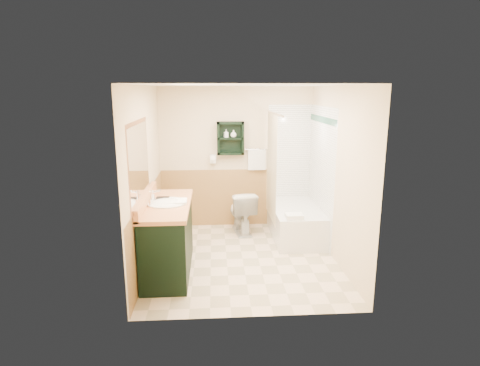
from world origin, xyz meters
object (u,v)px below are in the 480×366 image
vanity (168,238)px  soap_bottle_b (233,134)px  wall_shelf (230,138)px  vanity_book (155,192)px  soap_bottle_a (226,136)px  bathtub (295,221)px  toilet (242,212)px  hair_dryer (213,159)px

vanity → soap_bottle_b: bearing=61.2°
vanity → soap_bottle_b: (0.94, 1.72, 1.15)m
wall_shelf → vanity_book: wall_shelf is taller
vanity_book → soap_bottle_a: 1.92m
bathtub → soap_bottle_a: size_ratio=11.33×
bathtub → soap_bottle_a: bearing=153.9°
toilet → wall_shelf: bearing=-70.6°
hair_dryer → vanity: size_ratio=0.16×
vanity_book → hair_dryer: bearing=65.5°
wall_shelf → soap_bottle_b: wall_shelf is taller
vanity → vanity_book: size_ratio=6.27×
soap_bottle_b → wall_shelf: bearing=174.3°
bathtub → vanity_book: vanity_book is taller
vanity_book → vanity: bearing=-43.0°
soap_bottle_a → hair_dryer: bearing=172.4°
vanity → soap_bottle_b: 2.27m
wall_shelf → soap_bottle_b: (0.05, -0.01, 0.06)m
hair_dryer → vanity: 1.99m
wall_shelf → toilet: 1.25m
wall_shelf → hair_dryer: 0.46m
soap_bottle_b → bathtub: bearing=-28.9°
bathtub → toilet: bearing=164.9°
bathtub → toilet: (-0.86, 0.23, 0.10)m
vanity_book → bathtub: bearing=27.1°
toilet → vanity_book: (-1.22, -1.25, 0.69)m
vanity_book → soap_bottle_b: soap_bottle_b is taller
vanity → soap_bottle_b: size_ratio=11.62×
wall_shelf → toilet: bearing=-62.2°
vanity → bathtub: (1.92, 1.18, -0.21)m
vanity → soap_bottle_a: soap_bottle_a is taller
vanity_book → soap_bottle_b: (1.11, 1.56, 0.57)m
wall_shelf → vanity_book: size_ratio=2.35×
bathtub → vanity_book: bearing=-154.0°
vanity → vanity_book: bearing=135.9°
wall_shelf → hair_dryer: size_ratio=2.29×
wall_shelf → bathtub: bearing=-28.0°
hair_dryer → soap_bottle_b: 0.54m
soap_bottle_a → soap_bottle_b: 0.13m
soap_bottle_b → vanity: bearing=-118.8°
toilet → soap_bottle_a: (-0.24, 0.31, 1.24)m
vanity_book → toilet: bearing=46.7°
hair_dryer → soap_bottle_a: 0.46m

